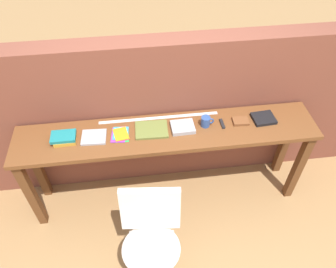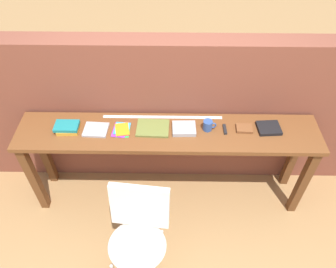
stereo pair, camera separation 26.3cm
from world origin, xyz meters
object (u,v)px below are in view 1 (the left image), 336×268
at_px(magazine_cycling, 94,137).
at_px(book_open_centre, 152,130).
at_px(pamphlet_pile_colourful, 121,134).
at_px(mug, 206,121).
at_px(book_repair_rightmost, 264,118).
at_px(chair_white_moulded, 151,235).
at_px(book_stack_leftmost, 64,138).
at_px(leather_journal_brown, 241,121).
at_px(multitool_folded, 222,124).

bearing_deg(magazine_cycling, book_open_centre, 6.27).
xyz_separation_m(pamphlet_pile_colourful, mug, (0.70, 0.02, 0.04)).
xyz_separation_m(magazine_cycling, book_repair_rightmost, (1.42, 0.04, 0.00)).
xyz_separation_m(chair_white_moulded, book_repair_rightmost, (1.04, 0.75, 0.37)).
xyz_separation_m(book_stack_leftmost, book_open_centre, (0.69, 0.02, -0.02)).
height_order(chair_white_moulded, pamphlet_pile_colourful, pamphlet_pile_colourful).
distance_m(chair_white_moulded, book_open_centre, 0.83).
xyz_separation_m(chair_white_moulded, mug, (0.54, 0.74, 0.40)).
bearing_deg(book_repair_rightmost, mug, 176.63).
distance_m(pamphlet_pile_colourful, book_open_centre, 0.25).
bearing_deg(magazine_cycling, book_repair_rightmost, 4.61).
xyz_separation_m(book_open_centre, leather_journal_brown, (0.75, 0.00, 0.00)).
distance_m(chair_white_moulded, pamphlet_pile_colourful, 0.82).
height_order(pamphlet_pile_colourful, multitool_folded, multitool_folded).
xyz_separation_m(leather_journal_brown, book_repair_rightmost, (0.20, 0.01, 0.00)).
bearing_deg(chair_white_moulded, pamphlet_pile_colourful, 103.11).
bearing_deg(pamphlet_pile_colourful, book_repair_rightmost, 1.34).
bearing_deg(book_stack_leftmost, chair_white_moulded, -49.68).
xyz_separation_m(pamphlet_pile_colourful, multitool_folded, (0.85, 0.01, 0.00)).
height_order(mug, leather_journal_brown, mug).
distance_m(chair_white_moulded, mug, 1.00).
bearing_deg(multitool_folded, book_repair_rightmost, 2.14).
height_order(magazine_cycling, pamphlet_pile_colourful, magazine_cycling).
bearing_deg(book_stack_leftmost, book_open_centre, 1.64).
height_order(pamphlet_pile_colourful, book_open_centre, book_open_centre).
bearing_deg(book_open_centre, book_stack_leftmost, -176.25).
height_order(pamphlet_pile_colourful, book_repair_rightmost, book_repair_rightmost).
xyz_separation_m(mug, book_repair_rightmost, (0.50, 0.01, -0.03)).
relative_size(leather_journal_brown, book_repair_rightmost, 0.71).
bearing_deg(magazine_cycling, mug, 4.97).
distance_m(book_open_centre, mug, 0.45).
xyz_separation_m(magazine_cycling, mug, (0.92, 0.03, 0.04)).
distance_m(magazine_cycling, multitool_folded, 1.06).
relative_size(book_stack_leftmost, mug, 1.76).
bearing_deg(book_repair_rightmost, magazine_cycling, 177.27).
bearing_deg(leather_journal_brown, chair_white_moulded, -135.48).
distance_m(pamphlet_pile_colourful, book_repair_rightmost, 1.21).
xyz_separation_m(chair_white_moulded, leather_journal_brown, (0.84, 0.74, 0.37)).
height_order(pamphlet_pile_colourful, mug, mug).
distance_m(multitool_folded, book_repair_rightmost, 0.36).
bearing_deg(mug, chair_white_moulded, -125.96).
height_order(chair_white_moulded, multitool_folded, multitool_folded).
bearing_deg(chair_white_moulded, book_stack_leftmost, 130.32).
bearing_deg(mug, book_stack_leftmost, -178.83).
distance_m(magazine_cycling, pamphlet_pile_colourful, 0.21).
bearing_deg(pamphlet_pile_colourful, leather_journal_brown, 1.28).
height_order(chair_white_moulded, book_stack_leftmost, book_stack_leftmost).
relative_size(chair_white_moulded, book_repair_rightmost, 4.84).
xyz_separation_m(book_stack_leftmost, mug, (1.15, 0.02, 0.02)).
bearing_deg(book_stack_leftmost, pamphlet_pile_colourful, 0.28).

